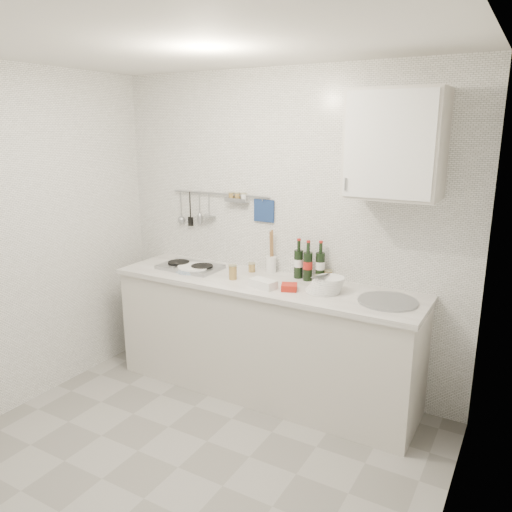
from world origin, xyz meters
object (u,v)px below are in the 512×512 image
(utensil_crock, at_px, (271,262))
(wine_bottles, at_px, (309,260))
(wall_cabinet, at_px, (396,145))
(plate_stack_hob, at_px, (193,268))
(plate_stack_sink, at_px, (326,285))

(utensil_crock, bearing_deg, wine_bottles, -6.05)
(wall_cabinet, distance_m, plate_stack_hob, 1.85)
(plate_stack_hob, height_order, utensil_crock, utensil_crock)
(wall_cabinet, bearing_deg, plate_stack_hob, -174.24)
(plate_stack_hob, relative_size, utensil_crock, 0.82)
(plate_stack_sink, distance_m, utensil_crock, 0.63)
(wall_cabinet, height_order, wine_bottles, wall_cabinet)
(plate_stack_hob, distance_m, utensil_crock, 0.64)
(wine_bottles, relative_size, utensil_crock, 0.88)
(wall_cabinet, xyz_separation_m, utensil_crock, (-0.97, 0.13, -0.95))
(plate_stack_hob, relative_size, wine_bottles, 0.93)
(plate_stack_sink, bearing_deg, wall_cabinet, 16.74)
(plate_stack_hob, bearing_deg, wine_bottles, 14.91)
(plate_stack_sink, height_order, wine_bottles, wine_bottles)
(utensil_crock, bearing_deg, plate_stack_hob, -153.79)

